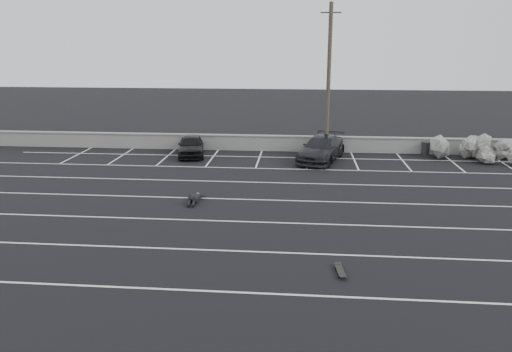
# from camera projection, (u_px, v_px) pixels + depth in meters

# --- Properties ---
(ground) EXTENTS (120.00, 120.00, 0.00)m
(ground) POSITION_uv_depth(u_px,v_px,m) (284.00, 223.00, 20.46)
(ground) COLOR black
(ground) RESTS_ON ground
(seawall) EXTENTS (50.00, 0.45, 1.06)m
(seawall) POSITION_uv_depth(u_px,v_px,m) (292.00, 143.00, 33.77)
(seawall) COLOR gray
(seawall) RESTS_ON ground
(stall_lines) EXTENTS (36.00, 20.05, 0.01)m
(stall_lines) POSITION_uv_depth(u_px,v_px,m) (286.00, 192.00, 24.70)
(stall_lines) COLOR silver
(stall_lines) RESTS_ON ground
(car_left) EXTENTS (2.36, 4.23, 1.36)m
(car_left) POSITION_uv_depth(u_px,v_px,m) (191.00, 145.00, 32.38)
(car_left) COLOR black
(car_left) RESTS_ON ground
(car_right) EXTENTS (3.56, 5.55, 1.50)m
(car_right) POSITION_uv_depth(u_px,v_px,m) (321.00, 149.00, 31.07)
(car_right) COLOR black
(car_right) RESTS_ON ground
(utility_pole) EXTENTS (1.27, 0.25, 9.56)m
(utility_pole) POSITION_uv_depth(u_px,v_px,m) (329.00, 80.00, 31.69)
(utility_pole) COLOR #4C4238
(utility_pole) RESTS_ON ground
(trash_bin) EXTENTS (0.68, 0.68, 0.85)m
(trash_bin) POSITION_uv_depth(u_px,v_px,m) (426.00, 148.00, 32.66)
(trash_bin) COLOR #28282A
(trash_bin) RESTS_ON ground
(riprap_pile) EXTENTS (5.69, 3.33, 1.30)m
(riprap_pile) POSITION_uv_depth(u_px,v_px,m) (481.00, 152.00, 31.27)
(riprap_pile) COLOR #99978F
(riprap_pile) RESTS_ON ground
(person) EXTENTS (0.92, 2.22, 0.44)m
(person) POSITION_uv_depth(u_px,v_px,m) (196.00, 196.00, 23.35)
(person) COLOR black
(person) RESTS_ON ground
(skateboard) EXTENTS (0.32, 0.91, 0.11)m
(skateboard) POSITION_uv_depth(u_px,v_px,m) (340.00, 271.00, 15.99)
(skateboard) COLOR black
(skateboard) RESTS_ON ground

